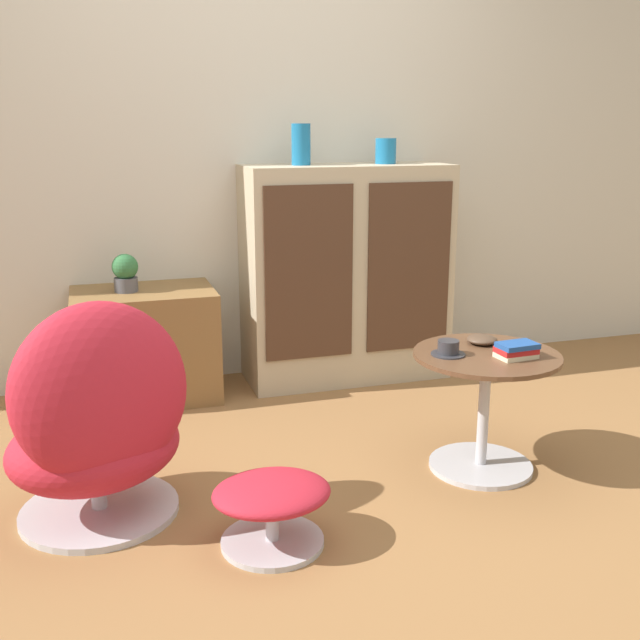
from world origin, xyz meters
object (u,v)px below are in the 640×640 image
object	(u,v)px
coffee_table	(484,398)
bowl	(482,339)
egg_chair	(98,423)
potted_plant	(125,272)
sideboard	(346,274)
teacup	(448,349)
tv_console	(146,345)
ottoman	(272,501)
vase_inner_left	(386,151)
book_stack	(517,350)
vase_leftmost	(301,144)

from	to	relation	value
coffee_table	bowl	world-z (taller)	bowl
egg_chair	potted_plant	bearing A→B (deg)	81.66
sideboard	teacup	bearing A→B (deg)	-90.49
tv_console	ottoman	size ratio (longest dim) A/B	1.76
sideboard	tv_console	world-z (taller)	sideboard
tv_console	egg_chair	xyz separation A→B (m)	(-0.25, -1.20, 0.08)
tv_console	potted_plant	size ratio (longest dim) A/B	3.70
coffee_table	vase_inner_left	world-z (taller)	vase_inner_left
ottoman	potted_plant	distance (m)	1.65
egg_chair	teacup	size ratio (longest dim) A/B	6.16
vase_inner_left	book_stack	size ratio (longest dim) A/B	0.85
vase_leftmost	vase_inner_left	xyz separation A→B (m)	(0.46, 0.00, -0.04)
egg_chair	teacup	xyz separation A→B (m)	(1.31, -0.01, 0.15)
vase_leftmost	egg_chair	bearing A→B (deg)	-131.31
teacup	book_stack	world-z (taller)	book_stack
ottoman	coffee_table	world-z (taller)	coffee_table
ottoman	potted_plant	world-z (taller)	potted_plant
tv_console	bowl	xyz separation A→B (m)	(1.26, -1.11, 0.23)
tv_console	teacup	world-z (taller)	tv_console
coffee_table	vase_leftmost	distance (m)	1.62
tv_console	vase_leftmost	xyz separation A→B (m)	(0.82, 0.02, 0.97)
sideboard	tv_console	xyz separation A→B (m)	(-1.07, -0.02, -0.30)
teacup	bowl	xyz separation A→B (m)	(0.20, 0.10, -0.01)
ottoman	coffee_table	size ratio (longest dim) A/B	0.68
coffee_table	potted_plant	size ratio (longest dim) A/B	3.07
egg_chair	potted_plant	size ratio (longest dim) A/B	4.38
book_stack	vase_inner_left	bearing A→B (deg)	90.20
potted_plant	book_stack	bearing A→B (deg)	-44.00
sideboard	teacup	xyz separation A→B (m)	(-0.01, -1.22, -0.06)
tv_console	egg_chair	size ratio (longest dim) A/B	0.85
ottoman	sideboard	bearing A→B (deg)	62.82
sideboard	coffee_table	distance (m)	1.29
vase_leftmost	book_stack	bearing A→B (deg)	-70.87
book_stack	vase_leftmost	bearing A→B (deg)	109.13
ottoman	book_stack	xyz separation A→B (m)	(1.02, 0.22, 0.36)
sideboard	ottoman	world-z (taller)	sideboard
sideboard	coffee_table	xyz separation A→B (m)	(0.14, -1.25, -0.27)
coffee_table	book_stack	distance (m)	0.24
potted_plant	vase_inner_left	bearing A→B (deg)	0.99
tv_console	teacup	distance (m)	1.62
egg_chair	vase_inner_left	size ratio (longest dim) A/B	6.22
egg_chair	coffee_table	world-z (taller)	egg_chair
teacup	vase_leftmost	bearing A→B (deg)	100.80
coffee_table	sideboard	bearing A→B (deg)	96.62
tv_console	sideboard	bearing A→B (deg)	1.07
potted_plant	coffee_table	bearing A→B (deg)	-43.67
sideboard	vase_inner_left	distance (m)	0.67
vase_leftmost	bowl	distance (m)	1.42
egg_chair	vase_leftmost	size ratio (longest dim) A/B	3.97
coffee_table	potted_plant	distance (m)	1.81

